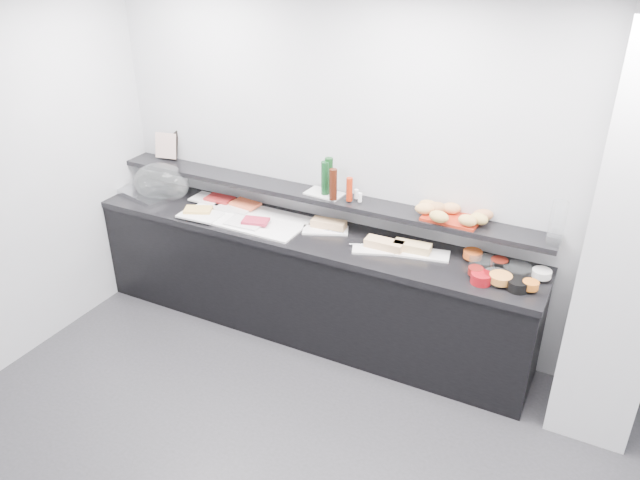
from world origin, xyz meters
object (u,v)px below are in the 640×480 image
at_px(framed_print, 170,143).
at_px(carafe, 557,223).
at_px(bread_tray, 452,218).
at_px(cloche_base, 149,193).
at_px(condiment_tray, 325,194).
at_px(sandwich_plate_mid, 374,250).

height_order(framed_print, carafe, carafe).
xyz_separation_m(framed_print, bread_tray, (2.57, -0.09, -0.12)).
bearing_deg(cloche_base, condiment_tray, 21.68).
distance_m(cloche_base, carafe, 3.31).
bearing_deg(carafe, sandwich_plate_mid, -170.51).
bearing_deg(framed_print, cloche_base, -83.49).
relative_size(cloche_base, framed_print, 1.94).
relative_size(sandwich_plate_mid, bread_tray, 0.79).
bearing_deg(bread_tray, condiment_tray, -176.82).
bearing_deg(framed_print, sandwich_plate_mid, 1.23).
relative_size(sandwich_plate_mid, framed_print, 1.18).
bearing_deg(sandwich_plate_mid, carafe, -11.31).
relative_size(cloche_base, bread_tray, 1.30).
bearing_deg(bread_tray, carafe, -3.18).
bearing_deg(carafe, cloche_base, -177.41).
xyz_separation_m(framed_print, condiment_tray, (1.57, -0.11, -0.12)).
height_order(cloche_base, bread_tray, bread_tray).
distance_m(cloche_base, condiment_tray, 1.63).
xyz_separation_m(cloche_base, framed_print, (0.02, 0.31, 0.36)).
height_order(sandwich_plate_mid, bread_tray, bread_tray).
bearing_deg(sandwich_plate_mid, framed_print, 149.62).
height_order(condiment_tray, carafe, carafe).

